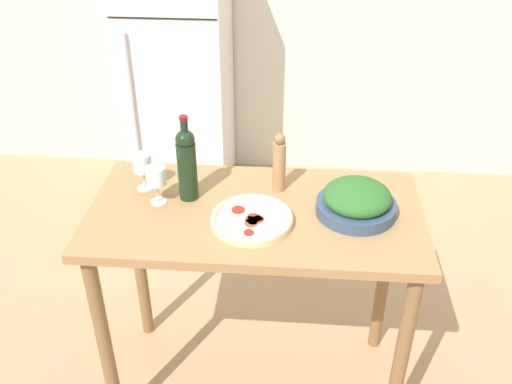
{
  "coord_description": "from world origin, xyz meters",
  "views": [
    {
      "loc": [
        0.14,
        -1.76,
        2.16
      ],
      "look_at": [
        0.0,
        0.03,
        1.01
      ],
      "focal_mm": 40.0,
      "sensor_mm": 36.0,
      "label": 1
    }
  ],
  "objects_px": {
    "pepper_mill": "(279,163)",
    "salad_bowl": "(357,201)",
    "wine_glass_far": "(142,164)",
    "wine_glass_near": "(156,178)",
    "refrigerator": "(178,66)",
    "wine_bottle": "(187,162)",
    "homemade_pizza": "(252,219)"
  },
  "relations": [
    {
      "from": "salad_bowl",
      "to": "homemade_pizza",
      "type": "height_order",
      "value": "salad_bowl"
    },
    {
      "from": "wine_glass_near",
      "to": "pepper_mill",
      "type": "bearing_deg",
      "value": 16.06
    },
    {
      "from": "pepper_mill",
      "to": "wine_bottle",
      "type": "bearing_deg",
      "value": -165.97
    },
    {
      "from": "pepper_mill",
      "to": "homemade_pizza",
      "type": "height_order",
      "value": "pepper_mill"
    },
    {
      "from": "pepper_mill",
      "to": "homemade_pizza",
      "type": "relative_size",
      "value": 0.81
    },
    {
      "from": "salad_bowl",
      "to": "homemade_pizza",
      "type": "xyz_separation_m",
      "value": [
        -0.38,
        -0.09,
        -0.04
      ]
    },
    {
      "from": "pepper_mill",
      "to": "homemade_pizza",
      "type": "xyz_separation_m",
      "value": [
        -0.09,
        -0.24,
        -0.1
      ]
    },
    {
      "from": "wine_glass_near",
      "to": "salad_bowl",
      "type": "xyz_separation_m",
      "value": [
        0.75,
        -0.01,
        -0.05
      ]
    },
    {
      "from": "wine_glass_near",
      "to": "wine_glass_far",
      "type": "distance_m",
      "value": 0.12
    },
    {
      "from": "wine_glass_near",
      "to": "salad_bowl",
      "type": "height_order",
      "value": "wine_glass_near"
    },
    {
      "from": "salad_bowl",
      "to": "homemade_pizza",
      "type": "bearing_deg",
      "value": -166.03
    },
    {
      "from": "refrigerator",
      "to": "homemade_pizza",
      "type": "relative_size",
      "value": 5.91
    },
    {
      "from": "refrigerator",
      "to": "wine_bottle",
      "type": "relative_size",
      "value": 5.16
    },
    {
      "from": "wine_bottle",
      "to": "wine_glass_far",
      "type": "bearing_deg",
      "value": 165.16
    },
    {
      "from": "wine_bottle",
      "to": "homemade_pizza",
      "type": "height_order",
      "value": "wine_bottle"
    },
    {
      "from": "refrigerator",
      "to": "salad_bowl",
      "type": "distance_m",
      "value": 1.93
    },
    {
      "from": "wine_glass_near",
      "to": "salad_bowl",
      "type": "relative_size",
      "value": 0.51
    },
    {
      "from": "wine_glass_near",
      "to": "wine_glass_far",
      "type": "bearing_deg",
      "value": 128.77
    },
    {
      "from": "salad_bowl",
      "to": "wine_glass_near",
      "type": "bearing_deg",
      "value": 178.91
    },
    {
      "from": "wine_glass_far",
      "to": "salad_bowl",
      "type": "height_order",
      "value": "wine_glass_far"
    },
    {
      "from": "wine_bottle",
      "to": "salad_bowl",
      "type": "bearing_deg",
      "value": -5.3
    },
    {
      "from": "refrigerator",
      "to": "wine_glass_far",
      "type": "height_order",
      "value": "refrigerator"
    },
    {
      "from": "pepper_mill",
      "to": "homemade_pizza",
      "type": "bearing_deg",
      "value": -109.78
    },
    {
      "from": "wine_bottle",
      "to": "homemade_pizza",
      "type": "relative_size",
      "value": 1.15
    },
    {
      "from": "refrigerator",
      "to": "wine_glass_far",
      "type": "relative_size",
      "value": 11.69
    },
    {
      "from": "salad_bowl",
      "to": "refrigerator",
      "type": "bearing_deg",
      "value": 121.18
    },
    {
      "from": "wine_bottle",
      "to": "salad_bowl",
      "type": "xyz_separation_m",
      "value": [
        0.64,
        -0.06,
        -0.1
      ]
    },
    {
      "from": "pepper_mill",
      "to": "homemade_pizza",
      "type": "distance_m",
      "value": 0.27
    },
    {
      "from": "pepper_mill",
      "to": "salad_bowl",
      "type": "height_order",
      "value": "pepper_mill"
    },
    {
      "from": "refrigerator",
      "to": "wine_glass_near",
      "type": "bearing_deg",
      "value": -81.32
    },
    {
      "from": "refrigerator",
      "to": "wine_bottle",
      "type": "distance_m",
      "value": 1.64
    },
    {
      "from": "refrigerator",
      "to": "wine_glass_near",
      "type": "distance_m",
      "value": 1.66
    }
  ]
}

